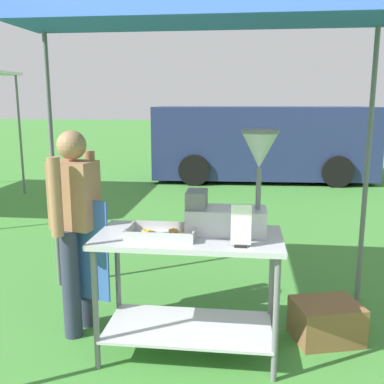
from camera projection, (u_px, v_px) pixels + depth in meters
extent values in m
plane|color=#3D7F33|center=(238.00, 204.00, 8.08)|extent=(70.00, 70.00, 0.00)
cylinder|color=slate|center=(53.00, 165.00, 4.29)|extent=(0.04, 0.04, 2.43)
cylinder|color=slate|center=(367.00, 171.00, 3.95)|extent=(0.04, 0.04, 2.43)
cube|color=blue|center=(191.00, 3.00, 2.96)|extent=(3.10, 2.06, 0.05)
cube|color=#B7B7BC|center=(189.00, 237.00, 3.13)|extent=(1.30, 0.64, 0.04)
cube|color=#B7B7BC|center=(189.00, 327.00, 3.27)|extent=(1.20, 0.59, 0.02)
cylinder|color=slate|center=(96.00, 310.00, 3.03)|extent=(0.04, 0.04, 0.87)
cylinder|color=slate|center=(276.00, 320.00, 2.89)|extent=(0.04, 0.04, 0.87)
cylinder|color=slate|center=(118.00, 279.00, 3.56)|extent=(0.04, 0.04, 0.87)
cylinder|color=slate|center=(271.00, 286.00, 3.42)|extent=(0.04, 0.04, 0.87)
cube|color=#B7B7BC|center=(162.00, 236.00, 3.08)|extent=(0.47, 0.30, 0.01)
cube|color=#B7B7BC|center=(158.00, 237.00, 2.94)|extent=(0.47, 0.01, 0.06)
cube|color=#B7B7BC|center=(165.00, 225.00, 3.21)|extent=(0.47, 0.01, 0.06)
cube|color=#B7B7BC|center=(130.00, 230.00, 3.10)|extent=(0.01, 0.30, 0.06)
cube|color=#B7B7BC|center=(195.00, 232.00, 3.05)|extent=(0.01, 0.30, 0.06)
torus|color=gold|center=(173.00, 231.00, 3.15)|extent=(0.10, 0.10, 0.02)
torus|color=gold|center=(146.00, 231.00, 3.14)|extent=(0.09, 0.09, 0.02)
torus|color=gold|center=(166.00, 235.00, 3.04)|extent=(0.09, 0.09, 0.02)
torus|color=gold|center=(151.00, 233.00, 3.09)|extent=(0.10, 0.10, 0.02)
torus|color=gold|center=(160.00, 238.00, 2.98)|extent=(0.07, 0.07, 0.02)
torus|color=gold|center=(135.00, 237.00, 3.00)|extent=(0.08, 0.08, 0.02)
torus|color=gold|center=(186.00, 232.00, 3.12)|extent=(0.10, 0.10, 0.02)
torus|color=gold|center=(157.00, 236.00, 3.04)|extent=(0.10, 0.10, 0.02)
torus|color=gold|center=(177.00, 237.00, 3.01)|extent=(0.10, 0.10, 0.02)
cube|color=#B7B7BC|center=(226.00, 220.00, 3.17)|extent=(0.56, 0.28, 0.18)
cube|color=slate|center=(197.00, 199.00, 3.16)|extent=(0.14, 0.22, 0.12)
cylinder|color=slate|center=(258.00, 189.00, 3.09)|extent=(0.04, 0.04, 0.29)
cone|color=#B7B7BC|center=(260.00, 151.00, 3.04)|extent=(0.24, 0.24, 0.24)
cylinder|color=slate|center=(260.00, 131.00, 3.01)|extent=(0.26, 0.26, 0.02)
cube|color=black|center=(241.00, 246.00, 2.87)|extent=(0.08, 0.05, 0.02)
cube|color=white|center=(241.00, 225.00, 2.85)|extent=(0.13, 0.01, 0.26)
cylinder|color=#2D3347|center=(86.00, 275.00, 3.64)|extent=(0.14, 0.14, 0.86)
cylinder|color=#2D3347|center=(71.00, 284.00, 3.46)|extent=(0.14, 0.14, 0.86)
cube|color=#9E704C|center=(74.00, 195.00, 3.41)|extent=(0.38, 0.30, 0.52)
cube|color=#335BA3|center=(90.00, 250.00, 3.46)|extent=(0.31, 0.10, 0.80)
cylinder|color=#9E704C|center=(90.00, 186.00, 3.61)|extent=(0.11, 0.11, 0.58)
cylinder|color=#9E704C|center=(56.00, 197.00, 3.21)|extent=(0.11, 0.11, 0.58)
sphere|color=#A87A56|center=(72.00, 145.00, 3.34)|extent=(0.22, 0.22, 0.22)
cube|color=brown|center=(326.00, 321.00, 3.46)|extent=(0.58, 0.50, 0.30)
cube|color=navy|center=(262.00, 141.00, 10.49)|extent=(5.04, 2.14, 1.60)
cube|color=#1E2833|center=(347.00, 124.00, 10.28)|extent=(0.18, 1.62, 0.70)
cylinder|color=black|center=(319.00, 160.00, 11.41)|extent=(0.69, 0.27, 0.68)
cylinder|color=black|center=(337.00, 171.00, 9.59)|extent=(0.69, 0.27, 0.68)
cylinder|color=black|center=(199.00, 159.00, 11.61)|extent=(0.69, 0.27, 0.68)
cylinder|color=black|center=(194.00, 170.00, 9.79)|extent=(0.69, 0.27, 0.68)
cylinder|color=slate|center=(20.00, 136.00, 8.75)|extent=(0.04, 0.04, 2.30)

